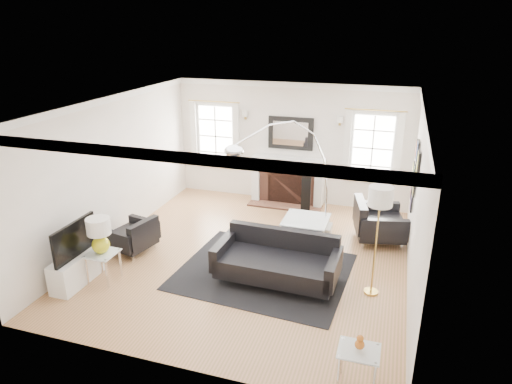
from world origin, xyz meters
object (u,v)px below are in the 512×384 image
(coffee_table, at_px, (306,220))
(arc_floor_lamp, at_px, (283,178))
(armchair_right, at_px, (376,223))
(armchair_left, at_px, (134,236))
(gourd_lamp, at_px, (99,233))
(sofa, at_px, (278,261))
(fireplace, at_px, (288,181))

(coffee_table, relative_size, arc_floor_lamp, 0.35)
(armchair_right, bearing_deg, arc_floor_lamp, -158.63)
(armchair_left, xyz_separation_m, gourd_lamp, (0.07, -1.04, 0.55))
(armchair_right, height_order, coffee_table, armchair_right)
(armchair_left, relative_size, coffee_table, 1.10)
(armchair_right, distance_m, gourd_lamp, 5.10)
(coffee_table, relative_size, gourd_lamp, 1.42)
(sofa, xyz_separation_m, gourd_lamp, (-2.75, -0.87, 0.50))
(coffee_table, height_order, gourd_lamp, gourd_lamp)
(fireplace, distance_m, coffee_table, 1.86)
(coffee_table, distance_m, gourd_lamp, 3.92)
(fireplace, relative_size, coffee_table, 1.95)
(sofa, distance_m, coffee_table, 1.75)
(sofa, distance_m, armchair_left, 2.83)
(armchair_left, distance_m, coffee_table, 3.33)
(armchair_right, bearing_deg, sofa, -126.30)
(fireplace, relative_size, gourd_lamp, 2.77)
(armchair_right, relative_size, gourd_lamp, 1.94)
(fireplace, bearing_deg, coffee_table, -64.67)
(gourd_lamp, bearing_deg, coffee_table, 42.47)
(arc_floor_lamp, bearing_deg, gourd_lamp, -138.79)
(sofa, height_order, armchair_right, armchair_right)
(armchair_right, bearing_deg, fireplace, 145.98)
(gourd_lamp, bearing_deg, sofa, 17.56)
(armchair_left, bearing_deg, armchair_right, 22.94)
(fireplace, height_order, gourd_lamp, gourd_lamp)
(fireplace, height_order, arc_floor_lamp, arc_floor_lamp)
(fireplace, relative_size, armchair_right, 1.43)
(fireplace, xyz_separation_m, armchair_left, (-2.15, -3.25, -0.23))
(armchair_right, relative_size, coffee_table, 1.36)
(armchair_left, xyz_separation_m, coffee_table, (2.94, 1.58, 0.05))
(sofa, xyz_separation_m, armchair_right, (1.46, 1.98, 0.02))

